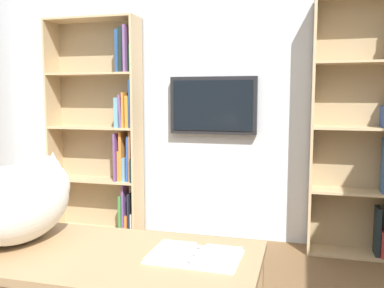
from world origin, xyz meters
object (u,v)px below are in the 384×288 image
(bookshelf_left, at_px, (368,134))
(bookshelf_right, at_px, (106,127))
(cat, at_px, (26,198))
(desk, at_px, (74,285))
(wall_mounted_tv, at_px, (213,105))
(open_binder, at_px, (195,255))

(bookshelf_left, xyz_separation_m, bookshelf_right, (2.41, -0.00, 0.01))
(bookshelf_right, bearing_deg, cat, 109.00)
(cat, bearing_deg, desk, 160.90)
(bookshelf_left, relative_size, bookshelf_right, 1.04)
(bookshelf_left, distance_m, wall_mounted_tv, 1.37)
(bookshelf_right, xyz_separation_m, cat, (-0.79, 2.31, -0.11))
(bookshelf_right, distance_m, desk, 2.65)
(bookshelf_right, bearing_deg, desk, 113.83)
(wall_mounted_tv, height_order, desk, wall_mounted_tv)
(bookshelf_right, xyz_separation_m, wall_mounted_tv, (-1.07, -0.08, 0.22))
(desk, distance_m, cat, 0.41)
(desk, relative_size, cat, 2.15)
(wall_mounted_tv, xyz_separation_m, cat, (0.27, 2.39, -0.33))
(bookshelf_left, distance_m, desk, 2.78)
(bookshelf_left, bearing_deg, open_binder, 69.03)
(desk, relative_size, open_binder, 4.18)
(bookshelf_left, distance_m, open_binder, 2.51)
(bookshelf_right, distance_m, cat, 2.44)
(cat, relative_size, open_binder, 1.94)
(bookshelf_right, height_order, wall_mounted_tv, bookshelf_right)
(bookshelf_right, relative_size, open_binder, 6.30)
(bookshelf_right, height_order, open_binder, bookshelf_right)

